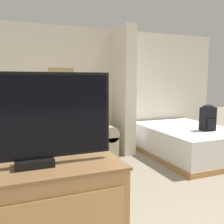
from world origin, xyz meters
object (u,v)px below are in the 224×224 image
(bed, at_px, (187,141))
(tv, at_px, (33,119))
(couch, at_px, (67,142))
(backpack, at_px, (208,117))
(table_lamp, at_px, (4,120))
(coffee_table, at_px, (82,156))

(bed, bearing_deg, tv, -142.59)
(couch, xyz_separation_m, backpack, (2.44, -1.08, 0.49))
(couch, xyz_separation_m, table_lamp, (-1.10, 0.06, 0.49))
(couch, height_order, bed, couch)
(table_lamp, bearing_deg, bed, -12.12)
(bed, relative_size, backpack, 4.31)
(coffee_table, distance_m, bed, 2.31)
(table_lamp, distance_m, bed, 3.51)
(table_lamp, xyz_separation_m, tv, (0.26, -3.13, 0.44))
(tv, bearing_deg, coffee_table, 67.44)
(coffee_table, distance_m, backpack, 2.47)
(couch, distance_m, backpack, 2.71)
(coffee_table, bearing_deg, table_lamp, 136.06)
(couch, bearing_deg, bed, -16.27)
(bed, xyz_separation_m, backpack, (0.15, -0.41, 0.54))
(table_lamp, bearing_deg, couch, -3.08)
(coffee_table, relative_size, bed, 0.31)
(table_lamp, bearing_deg, coffee_table, -43.94)
(coffee_table, distance_m, table_lamp, 1.62)
(bed, distance_m, backpack, 0.69)
(couch, distance_m, tv, 3.31)
(coffee_table, height_order, table_lamp, table_lamp)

